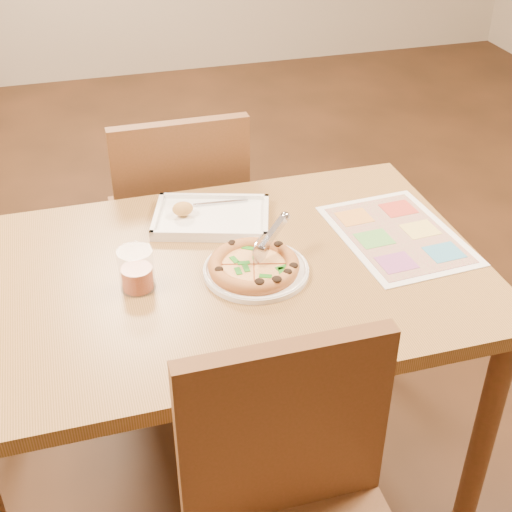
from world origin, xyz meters
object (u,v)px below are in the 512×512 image
object	(u,v)px
plate	(256,271)
pizza_cutter	(270,238)
dining_table	(222,297)
glass_tumbler	(137,272)
pizza	(254,265)
appetizer_tray	(209,218)
chair_far	(179,207)
chair_near	(298,508)
menu	(397,235)

from	to	relation	value
plate	pizza_cutter	bearing A→B (deg)	31.72
dining_table	glass_tumbler	xyz separation A→B (m)	(-0.21, -0.02, 0.13)
pizza	pizza_cutter	bearing A→B (deg)	30.87
pizza	appetizer_tray	bearing A→B (deg)	100.20
chair_far	pizza	distance (m)	0.67
chair_near	menu	bearing A→B (deg)	52.16
dining_table	appetizer_tray	size ratio (longest dim) A/B	3.62
dining_table	glass_tumbler	bearing A→B (deg)	-174.97
pizza_cutter	appetizer_tray	bearing A→B (deg)	71.94
chair_near	plate	world-z (taller)	chair_near
chair_far	glass_tumbler	distance (m)	0.68
chair_near	pizza_cutter	bearing A→B (deg)	78.47
plate	chair_near	bearing A→B (deg)	-97.92
chair_far	pizza	bearing A→B (deg)	96.40
glass_tumbler	menu	bearing A→B (deg)	3.59
dining_table	menu	size ratio (longest dim) A/B	3.16
plate	pizza_cutter	xyz separation A→B (m)	(0.04, 0.03, 0.07)
appetizer_tray	chair_near	bearing A→B (deg)	-91.57
plate	pizza	world-z (taller)	pizza
chair_near	glass_tumbler	bearing A→B (deg)	109.60
menu	appetizer_tray	bearing A→B (deg)	155.94
glass_tumbler	menu	world-z (taller)	glass_tumbler
pizza	pizza_cutter	size ratio (longest dim) A/B	1.90
dining_table	menu	world-z (taller)	menu
pizza	appetizer_tray	xyz separation A→B (m)	(-0.05, 0.27, -0.01)
pizza_cutter	plate	bearing A→B (deg)	171.79
appetizer_tray	pizza	bearing A→B (deg)	-79.80
menu	glass_tumbler	bearing A→B (deg)	-176.41
pizza	pizza_cutter	world-z (taller)	pizza_cutter
pizza_cutter	appetizer_tray	distance (m)	0.27
dining_table	plate	size ratio (longest dim) A/B	5.02
chair_far	pizza	xyz separation A→B (m)	(0.07, -0.64, 0.18)
dining_table	chair_far	size ratio (longest dim) A/B	2.77
dining_table	plate	distance (m)	0.13
chair_far	pizza_cutter	xyz separation A→B (m)	(0.12, -0.61, 0.23)
pizza_cutter	glass_tumbler	world-z (taller)	pizza_cutter
chair_far	pizza	size ratio (longest dim) A/B	2.10
menu	dining_table	bearing A→B (deg)	-177.03
dining_table	pizza_cutter	size ratio (longest dim) A/B	11.05
pizza_cutter	glass_tumbler	bearing A→B (deg)	141.38
chair_near	chair_far	world-z (taller)	same
dining_table	appetizer_tray	world-z (taller)	appetizer_tray
chair_near	dining_table	bearing A→B (deg)	90.00
chair_far	menu	xyz separation A→B (m)	(0.49, -0.58, 0.16)
plate	dining_table	bearing A→B (deg)	154.92
chair_far	plate	distance (m)	0.66
chair_near	chair_far	distance (m)	1.20
pizza_cutter	appetizer_tray	xyz separation A→B (m)	(-0.10, 0.24, -0.07)
dining_table	menu	distance (m)	0.50
dining_table	chair_far	xyz separation A→B (m)	(-0.00, 0.60, -0.07)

